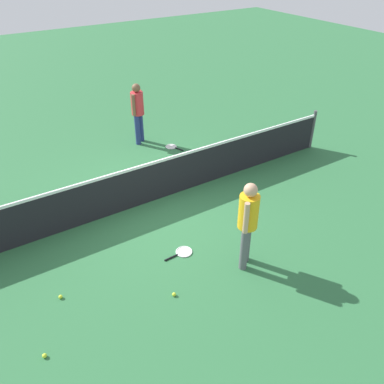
# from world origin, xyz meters

# --- Properties ---
(ground_plane) EXTENTS (40.00, 40.00, 0.00)m
(ground_plane) POSITION_xyz_m (0.00, 0.00, 0.00)
(ground_plane) COLOR #2D6B3D
(court_net) EXTENTS (10.09, 0.09, 1.07)m
(court_net) POSITION_xyz_m (0.00, 0.00, 0.50)
(court_net) COLOR #4C4C51
(court_net) RESTS_ON ground_plane
(player_near_side) EXTENTS (0.48, 0.48, 1.70)m
(player_near_side) POSITION_xyz_m (0.52, -2.68, 1.01)
(player_near_side) COLOR #595960
(player_near_side) RESTS_ON ground_plane
(player_far_side) EXTENTS (0.48, 0.48, 1.70)m
(player_far_side) POSITION_xyz_m (1.15, 2.81, 1.01)
(player_far_side) COLOR navy
(player_far_side) RESTS_ON ground_plane
(tennis_racket_near_player) EXTENTS (0.59, 0.33, 0.03)m
(tennis_racket_near_player) POSITION_xyz_m (-0.26, -1.84, 0.01)
(tennis_racket_near_player) COLOR white
(tennis_racket_near_player) RESTS_ON ground_plane
(tennis_racket_far_player) EXTENTS (0.41, 0.60, 0.03)m
(tennis_racket_far_player) POSITION_xyz_m (1.75, 2.05, 0.01)
(tennis_racket_far_player) COLOR white
(tennis_racket_far_player) RESTS_ON ground_plane
(tennis_ball_near_player) EXTENTS (0.07, 0.07, 0.07)m
(tennis_ball_near_player) POSITION_xyz_m (-2.53, -1.71, 0.03)
(tennis_ball_near_player) COLOR #C6E033
(tennis_ball_near_player) RESTS_ON ground_plane
(tennis_ball_midcourt) EXTENTS (0.07, 0.07, 0.07)m
(tennis_ball_midcourt) POSITION_xyz_m (-0.93, -2.66, 0.03)
(tennis_ball_midcourt) COLOR #C6E033
(tennis_ball_midcourt) RESTS_ON ground_plane
(tennis_ball_baseline) EXTENTS (0.07, 0.07, 0.07)m
(tennis_ball_baseline) POSITION_xyz_m (-3.05, -2.66, 0.03)
(tennis_ball_baseline) COLOR #C6E033
(tennis_ball_baseline) RESTS_ON ground_plane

